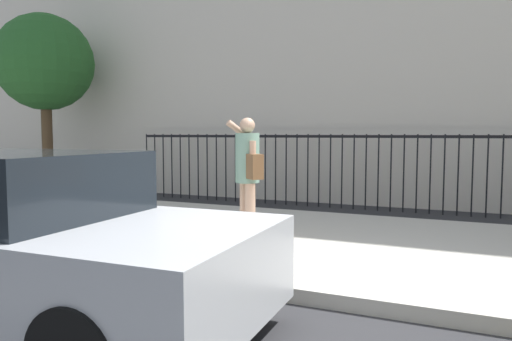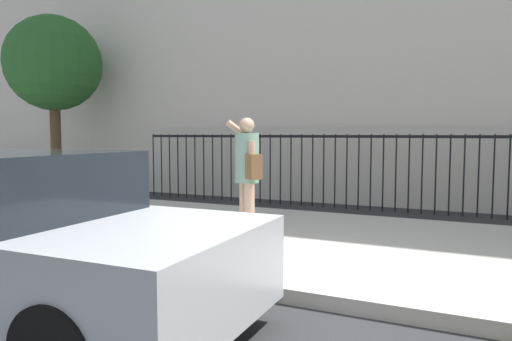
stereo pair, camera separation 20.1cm
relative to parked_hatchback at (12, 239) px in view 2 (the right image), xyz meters
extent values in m
plane|color=#28282B|center=(1.89, 1.34, -0.70)|extent=(60.00, 60.00, 0.00)
cube|color=#B2ADA3|center=(1.89, 3.54, -0.63)|extent=(28.00, 4.40, 0.15)
cube|color=black|center=(1.89, 7.24, 0.85)|extent=(12.00, 0.04, 0.06)
cylinder|color=black|center=(-4.11, 7.24, 0.10)|extent=(0.03, 0.03, 1.60)
cylinder|color=black|center=(-3.85, 7.24, 0.10)|extent=(0.03, 0.03, 1.60)
cylinder|color=black|center=(-3.60, 7.24, 0.10)|extent=(0.03, 0.03, 1.60)
cylinder|color=black|center=(-3.34, 7.24, 0.10)|extent=(0.03, 0.03, 1.60)
cylinder|color=black|center=(-3.09, 7.24, 0.10)|extent=(0.03, 0.03, 1.60)
cylinder|color=black|center=(-2.83, 7.24, 0.10)|extent=(0.03, 0.03, 1.60)
cylinder|color=black|center=(-2.58, 7.24, 0.10)|extent=(0.03, 0.03, 1.60)
cylinder|color=black|center=(-2.32, 7.24, 0.10)|extent=(0.03, 0.03, 1.60)
cylinder|color=black|center=(-2.07, 7.24, 0.10)|extent=(0.03, 0.03, 1.60)
cylinder|color=black|center=(-1.81, 7.24, 0.10)|extent=(0.03, 0.03, 1.60)
cylinder|color=black|center=(-1.55, 7.24, 0.10)|extent=(0.03, 0.03, 1.60)
cylinder|color=black|center=(-1.30, 7.24, 0.10)|extent=(0.03, 0.03, 1.60)
cylinder|color=black|center=(-1.04, 7.24, 0.10)|extent=(0.03, 0.03, 1.60)
cylinder|color=black|center=(-0.79, 7.24, 0.10)|extent=(0.03, 0.03, 1.60)
cylinder|color=black|center=(-0.53, 7.24, 0.10)|extent=(0.03, 0.03, 1.60)
cylinder|color=black|center=(-0.28, 7.24, 0.10)|extent=(0.03, 0.03, 1.60)
cylinder|color=black|center=(-0.02, 7.24, 0.10)|extent=(0.03, 0.03, 1.60)
cylinder|color=black|center=(0.23, 7.24, 0.10)|extent=(0.03, 0.03, 1.60)
cylinder|color=black|center=(0.49, 7.24, 0.10)|extent=(0.03, 0.03, 1.60)
cylinder|color=black|center=(0.74, 7.24, 0.10)|extent=(0.03, 0.03, 1.60)
cylinder|color=black|center=(1.00, 7.24, 0.10)|extent=(0.03, 0.03, 1.60)
cylinder|color=black|center=(1.25, 7.24, 0.10)|extent=(0.03, 0.03, 1.60)
cylinder|color=black|center=(1.51, 7.24, 0.10)|extent=(0.03, 0.03, 1.60)
cylinder|color=black|center=(1.76, 7.24, 0.10)|extent=(0.03, 0.03, 1.60)
cylinder|color=black|center=(2.02, 7.24, 0.10)|extent=(0.03, 0.03, 1.60)
cylinder|color=black|center=(2.28, 7.24, 0.10)|extent=(0.03, 0.03, 1.60)
cylinder|color=black|center=(2.53, 7.24, 0.10)|extent=(0.03, 0.03, 1.60)
cylinder|color=black|center=(2.79, 7.24, 0.10)|extent=(0.03, 0.03, 1.60)
cylinder|color=black|center=(3.04, 7.24, 0.10)|extent=(0.03, 0.03, 1.60)
cylinder|color=black|center=(3.30, 7.24, 0.10)|extent=(0.03, 0.03, 1.60)
cylinder|color=black|center=(3.55, 7.24, 0.10)|extent=(0.03, 0.03, 1.60)
cylinder|color=black|center=(3.81, 7.24, 0.10)|extent=(0.03, 0.03, 1.60)
cylinder|color=black|center=(4.06, 7.24, 0.10)|extent=(0.03, 0.03, 1.60)
cube|color=#ADAFB5|center=(0.05, 0.00, -0.13)|extent=(4.25, 1.93, 0.70)
cylinder|color=black|center=(1.37, 0.86, -0.38)|extent=(0.65, 0.24, 0.64)
cylinder|color=tan|center=(0.54, 3.34, -0.17)|extent=(0.15, 0.15, 0.77)
cylinder|color=tan|center=(0.68, 3.21, -0.17)|extent=(0.15, 0.15, 0.77)
cylinder|color=gray|center=(0.61, 3.27, 0.56)|extent=(0.48, 0.48, 0.70)
sphere|color=tan|center=(0.61, 3.27, 1.02)|extent=(0.22, 0.22, 0.22)
cylinder|color=tan|center=(0.46, 3.41, 0.92)|extent=(0.40, 0.42, 0.38)
cylinder|color=tan|center=(0.75, 3.14, 0.54)|extent=(0.09, 0.09, 0.53)
cube|color=black|center=(0.54, 3.42, 1.00)|extent=(0.06, 0.06, 0.15)
cube|color=brown|center=(0.80, 3.10, 0.46)|extent=(0.31, 0.31, 0.34)
cylinder|color=#4C3823|center=(-6.56, 6.31, 0.68)|extent=(0.27, 0.27, 2.77)
sphere|color=#235623|center=(-6.56, 6.31, 2.74)|extent=(2.46, 2.46, 2.46)
camera|label=1|loc=(3.44, -2.79, 0.90)|focal=33.32mm
camera|label=2|loc=(3.62, -2.70, 0.90)|focal=33.32mm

